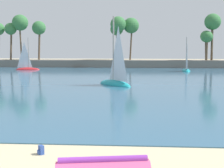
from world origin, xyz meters
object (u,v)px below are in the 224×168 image
object	(u,v)px
backpack_near_kite	(41,150)
sailboat_near_shore	(115,78)
sailboat_toward_headland	(27,67)
folded_kite	(103,167)
sailboat_mid_bay	(186,68)

from	to	relation	value
backpack_near_kite	sailboat_near_shore	size ratio (longest dim) A/B	0.05
backpack_near_kite	sailboat_toward_headland	size ratio (longest dim) A/B	0.06
folded_kite	backpack_near_kite	size ratio (longest dim) A/B	8.87
backpack_near_kite	sailboat_toward_headland	bearing A→B (deg)	108.70
folded_kite	backpack_near_kite	world-z (taller)	folded_kite
folded_kite	sailboat_toward_headland	size ratio (longest dim) A/B	0.52
backpack_near_kite	sailboat_mid_bay	distance (m)	57.10
sailboat_mid_bay	sailboat_toward_headland	size ratio (longest dim) A/B	1.00
sailboat_mid_bay	backpack_near_kite	bearing A→B (deg)	-105.10
folded_kite	sailboat_near_shore	xyz separation A→B (m)	(-1.56, 32.66, 0.23)
folded_kite	backpack_near_kite	distance (m)	4.83
folded_kite	sailboat_mid_bay	distance (m)	59.66
folded_kite	sailboat_toward_headland	bearing A→B (deg)	110.56
sailboat_mid_bay	sailboat_toward_headland	bearing A→B (deg)	176.76
folded_kite	sailboat_toward_headland	xyz separation A→B (m)	(-22.69, 60.48, 0.03)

